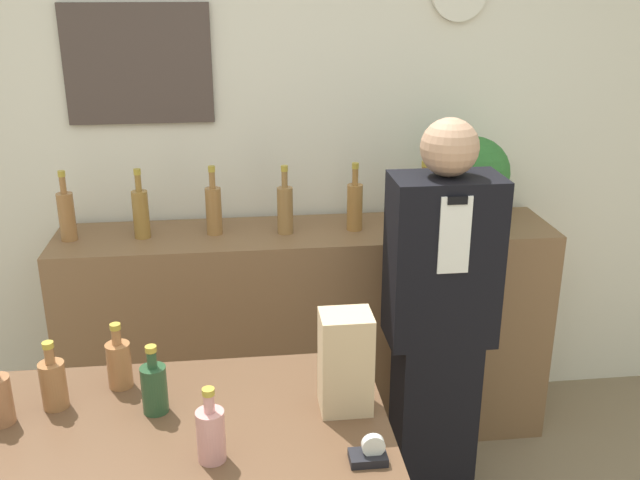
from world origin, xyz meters
name	(u,v)px	position (x,y,z in m)	size (l,w,h in m)	color
back_wall	(257,139)	(0.00, 2.00, 1.35)	(5.20, 0.09, 2.70)	silver
back_shelf	(308,333)	(0.20, 1.72, 0.50)	(2.17, 0.44, 1.00)	brown
shopkeeper	(438,325)	(0.64, 1.18, 0.79)	(0.40, 0.25, 1.58)	black
potted_plant	(473,176)	(0.92, 1.72, 1.23)	(0.32, 0.32, 0.40)	#9E998E
paper_bag	(346,362)	(0.17, 0.44, 1.08)	(0.14, 0.11, 0.28)	tan
tape_dispenser	(370,453)	(0.19, 0.20, 0.97)	(0.09, 0.06, 0.07)	black
counter_bottle_1	(53,383)	(-0.61, 0.53, 1.02)	(0.07, 0.07, 0.19)	#98633B
counter_bottle_2	(119,363)	(-0.45, 0.62, 1.02)	(0.07, 0.07, 0.19)	#A2683E
counter_bottle_3	(154,387)	(-0.34, 0.48, 1.02)	(0.07, 0.07, 0.19)	#27492B
counter_bottle_4	(211,433)	(-0.18, 0.26, 1.02)	(0.07, 0.07, 0.19)	#CF8C89
shelf_bottle_0	(67,214)	(-0.81, 1.72, 1.12)	(0.07, 0.07, 0.30)	#9B683B
shelf_bottle_1	(141,212)	(-0.51, 1.72, 1.12)	(0.07, 0.07, 0.30)	olive
shelf_bottle_2	(214,209)	(-0.20, 1.73, 1.12)	(0.07, 0.07, 0.30)	olive
shelf_bottle_3	(285,208)	(0.10, 1.70, 1.12)	(0.07, 0.07, 0.30)	olive
shelf_bottle_4	(355,205)	(0.40, 1.71, 1.12)	(0.07, 0.07, 0.30)	#A26E37
shelf_bottle_5	(423,203)	(0.70, 1.71, 1.12)	(0.07, 0.07, 0.30)	olive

